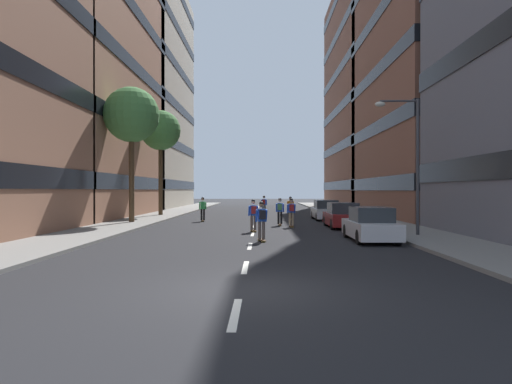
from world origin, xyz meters
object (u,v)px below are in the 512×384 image
at_px(parked_car_mid, 371,225).
at_px(skater_6, 264,204).
at_px(street_tree_mid, 131,116).
at_px(skater_4, 262,219).
at_px(street_tree_near, 161,131).
at_px(parked_car_far, 342,216).
at_px(parked_car_near, 326,211).
at_px(skater_0, 253,213).
at_px(skater_2, 203,208).
at_px(skater_1, 291,211).
at_px(skater_3, 290,207).
at_px(streetlamp_right, 410,151).
at_px(skater_5, 280,210).

bearing_deg(parked_car_mid, skater_6, 102.57).
xyz_separation_m(parked_car_mid, street_tree_mid, (-13.64, 9.99, 6.58)).
height_order(street_tree_mid, skater_4, street_tree_mid).
bearing_deg(street_tree_near, parked_car_far, -40.27).
height_order(parked_car_far, skater_4, skater_4).
distance_m(parked_car_near, street_tree_mid, 15.73).
xyz_separation_m(parked_car_near, skater_0, (-5.33, -9.97, 0.32)).
relative_size(street_tree_near, skater_2, 5.07).
relative_size(parked_car_near, street_tree_near, 0.49).
bearing_deg(skater_1, skater_3, 86.85).
height_order(parked_car_near, streetlamp_right, streetlamp_right).
height_order(skater_0, skater_3, same).
distance_m(parked_car_near, skater_6, 8.23).
bearing_deg(skater_2, parked_car_far, -29.97).
bearing_deg(skater_6, parked_car_far, -71.39).
relative_size(street_tree_near, street_tree_mid, 1.00).
height_order(skater_2, skater_3, same).
bearing_deg(skater_2, skater_6, 62.63).
distance_m(streetlamp_right, skater_6, 20.99).
bearing_deg(skater_6, parked_car_near, -55.26).
bearing_deg(street_tree_near, skater_3, -19.88).
bearing_deg(street_tree_mid, skater_0, -34.44).
distance_m(parked_car_far, skater_3, 8.04).
xyz_separation_m(skater_3, skater_4, (-2.21, -15.04, 0.03)).
height_order(parked_car_far, skater_1, skater_1).
bearing_deg(skater_3, skater_6, 107.75).
distance_m(skater_0, skater_2, 8.95).
relative_size(parked_car_far, skater_1, 2.47).
bearing_deg(parked_car_near, skater_4, -108.43).
bearing_deg(skater_0, street_tree_near, 120.04).
bearing_deg(skater_1, parked_car_near, 65.95).
bearing_deg(skater_2, parked_car_mid, -53.53).
distance_m(skater_0, skater_4, 4.67).
height_order(streetlamp_right, skater_5, streetlamp_right).
xyz_separation_m(skater_0, skater_3, (2.67, 10.39, -0.03)).
xyz_separation_m(parked_car_near, skater_3, (-2.66, 0.43, 0.29)).
bearing_deg(parked_car_near, parked_car_mid, -90.00).
bearing_deg(skater_2, skater_3, 19.53).
height_order(streetlamp_right, skater_6, streetlamp_right).
relative_size(parked_car_mid, skater_3, 2.47).
xyz_separation_m(street_tree_near, skater_6, (8.95, 2.36, -6.34)).
height_order(skater_5, skater_6, same).
bearing_deg(skater_3, skater_1, -93.15).
distance_m(skater_2, skater_5, 6.59).
relative_size(street_tree_near, skater_4, 5.07).
bearing_deg(skater_4, skater_2, 108.60).
xyz_separation_m(streetlamp_right, skater_2, (-11.38, 10.94, -3.15)).
distance_m(skater_0, skater_3, 10.73).
distance_m(streetlamp_right, skater_3, 14.46).
distance_m(skater_3, skater_4, 15.20).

